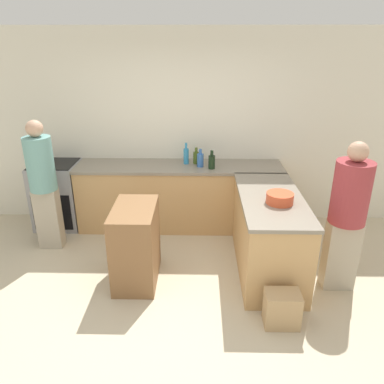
# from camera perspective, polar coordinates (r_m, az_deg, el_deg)

# --- Properties ---
(ground_plane) EXTENTS (14.00, 14.00, 0.00)m
(ground_plane) POSITION_cam_1_polar(r_m,az_deg,el_deg) (4.05, -3.12, -16.50)
(ground_plane) COLOR beige
(wall_back) EXTENTS (8.00, 0.06, 2.70)m
(wall_back) POSITION_cam_1_polar(r_m,az_deg,el_deg) (5.36, -1.84, 9.56)
(wall_back) COLOR silver
(wall_back) RESTS_ON ground_plane
(counter_back) EXTENTS (2.84, 0.64, 0.93)m
(counter_back) POSITION_cam_1_polar(r_m,az_deg,el_deg) (5.32, -1.90, -0.62)
(counter_back) COLOR tan
(counter_back) RESTS_ON ground_plane
(counter_peninsula) EXTENTS (0.69, 1.57, 0.93)m
(counter_peninsula) POSITION_cam_1_polar(r_m,az_deg,el_deg) (4.41, 11.54, -6.20)
(counter_peninsula) COLOR tan
(counter_peninsula) RESTS_ON ground_plane
(range_oven) EXTENTS (0.63, 0.60, 0.94)m
(range_oven) POSITION_cam_1_polar(r_m,az_deg,el_deg) (5.68, -19.71, -0.39)
(range_oven) COLOR #99999E
(range_oven) RESTS_ON ground_plane
(island_table) EXTENTS (0.45, 0.75, 0.88)m
(island_table) POSITION_cam_1_polar(r_m,az_deg,el_deg) (4.19, -8.56, -7.92)
(island_table) COLOR brown
(island_table) RESTS_ON ground_plane
(mixing_bowl) EXTENTS (0.29, 0.29, 0.11)m
(mixing_bowl) POSITION_cam_1_polar(r_m,az_deg,el_deg) (4.05, 13.23, -0.91)
(mixing_bowl) COLOR #DB512D
(mixing_bowl) RESTS_ON counter_peninsula
(wine_bottle_dark) EXTENTS (0.09, 0.09, 0.25)m
(wine_bottle_dark) POSITION_cam_1_polar(r_m,az_deg,el_deg) (4.99, 3.02, 4.67)
(wine_bottle_dark) COLOR black
(wine_bottle_dark) RESTS_ON counter_back
(water_bottle_blue) EXTENTS (0.09, 0.09, 0.25)m
(water_bottle_blue) POSITION_cam_1_polar(r_m,az_deg,el_deg) (5.07, 1.28, 4.95)
(water_bottle_blue) COLOR #386BB7
(water_bottle_blue) RESTS_ON counter_back
(dish_soap_bottle) EXTENTS (0.07, 0.07, 0.29)m
(dish_soap_bottle) POSITION_cam_1_polar(r_m,az_deg,el_deg) (5.18, -0.90, 5.58)
(dish_soap_bottle) COLOR #338CBF
(dish_soap_bottle) RESTS_ON counter_back
(olive_oil_bottle) EXTENTS (0.08, 0.08, 0.23)m
(olive_oil_bottle) POSITION_cam_1_polar(r_m,az_deg,el_deg) (5.20, 0.64, 5.32)
(olive_oil_bottle) COLOR #475B1E
(olive_oil_bottle) RESTS_ON counter_back
(person_by_range) EXTENTS (0.33, 0.33, 1.67)m
(person_by_range) POSITION_cam_1_polar(r_m,az_deg,el_deg) (4.96, -21.76, 1.49)
(person_by_range) COLOR #ADA38E
(person_by_range) RESTS_ON ground_plane
(person_at_peninsula) EXTENTS (0.37, 0.37, 1.64)m
(person_at_peninsula) POSITION_cam_1_polar(r_m,az_deg,el_deg) (4.15, 22.59, -3.06)
(person_at_peninsula) COLOR #ADA38E
(person_at_peninsula) RESTS_ON ground_plane
(paper_bag) EXTENTS (0.33, 0.23, 0.35)m
(paper_bag) POSITION_cam_1_polar(r_m,az_deg,el_deg) (3.79, 13.54, -16.91)
(paper_bag) COLOR tan
(paper_bag) RESTS_ON ground_plane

